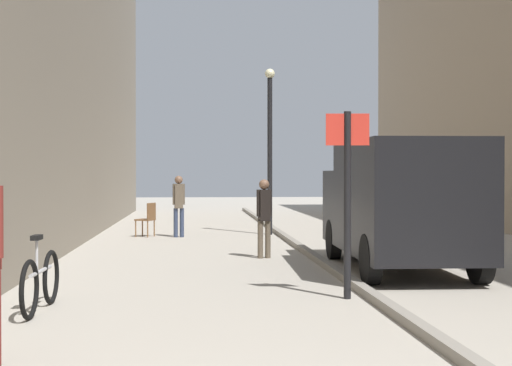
# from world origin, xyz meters

# --- Properties ---
(ground_plane) EXTENTS (80.00, 80.00, 0.00)m
(ground_plane) POSITION_xyz_m (0.00, 12.00, 0.00)
(ground_plane) COLOR #A8A093
(kerb_strip) EXTENTS (0.16, 40.00, 0.12)m
(kerb_strip) POSITION_xyz_m (1.58, 12.00, 0.06)
(kerb_strip) COLOR gray
(kerb_strip) RESTS_ON ground_plane
(pedestrian_main_foreground) EXTENTS (0.34, 0.22, 1.69)m
(pedestrian_main_foreground) POSITION_xyz_m (-1.27, 17.11, 0.98)
(pedestrian_main_foreground) COLOR #2D3851
(pedestrian_main_foreground) RESTS_ON ground_plane
(pedestrian_mid_block) EXTENTS (0.32, 0.22, 1.63)m
(pedestrian_mid_block) POSITION_xyz_m (0.58, 11.94, 0.94)
(pedestrian_mid_block) COLOR brown
(pedestrian_mid_block) RESTS_ON ground_plane
(delivery_van) EXTENTS (2.10, 5.11, 2.29)m
(delivery_van) POSITION_xyz_m (2.81, 9.88, 1.24)
(delivery_van) COLOR black
(delivery_van) RESTS_ON ground_plane
(street_sign_post) EXTENTS (0.60, 0.10, 2.60)m
(street_sign_post) POSITION_xyz_m (1.26, 7.01, 1.55)
(street_sign_post) COLOR black
(street_sign_post) RESTS_ON ground_plane
(lamp_post) EXTENTS (0.28, 0.28, 4.76)m
(lamp_post) POSITION_xyz_m (1.32, 17.74, 2.72)
(lamp_post) COLOR black
(lamp_post) RESTS_ON ground_plane
(bicycle_leaning) EXTENTS (0.15, 1.77, 0.98)m
(bicycle_leaning) POSITION_xyz_m (-2.79, 6.42, 0.38)
(bicycle_leaning) COLOR black
(bicycle_leaning) RESTS_ON ground_plane
(cafe_chair_near_window) EXTENTS (0.59, 0.59, 0.94)m
(cafe_chair_near_window) POSITION_xyz_m (-2.13, 17.32, 0.55)
(cafe_chair_near_window) COLOR brown
(cafe_chair_near_window) RESTS_ON ground_plane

